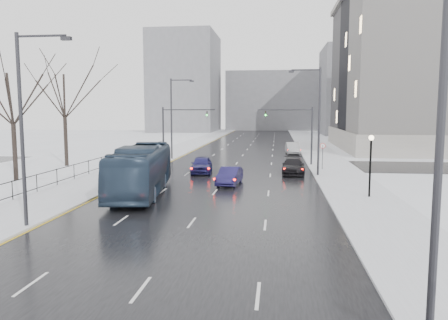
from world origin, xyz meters
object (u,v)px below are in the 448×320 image
at_px(no_uturn_sign, 323,148).
at_px(streetlight_r_mid, 317,116).
at_px(tree_park_d, 16,182).
at_px(sedan_right_near, 230,176).
at_px(mast_signal_right, 302,129).
at_px(streetlight_l_near, 25,121).
at_px(sedan_center_near, 202,165).
at_px(tree_park_e, 67,167).
at_px(streetlight_l_far, 173,114).
at_px(streetlight_r_near, 430,132).
at_px(sedan_right_distant, 293,148).
at_px(bus, 141,170).
at_px(sedan_right_far, 293,166).
at_px(lamppost_r_mid, 371,157).
at_px(mast_signal_left, 172,128).

bearing_deg(no_uturn_sign, streetlight_r_mid, -104.48).
distance_m(tree_park_d, sedan_right_near, 18.57).
bearing_deg(sedan_right_near, mast_signal_right, 69.54).
relative_size(streetlight_l_near, sedan_center_near, 2.07).
relative_size(tree_park_e, streetlight_l_far, 1.35).
bearing_deg(streetlight_l_far, no_uturn_sign, -24.73).
height_order(streetlight_r_near, streetlight_r_mid, same).
bearing_deg(streetlight_l_near, sedan_right_distant, 69.94).
bearing_deg(tree_park_d, sedan_right_distant, 47.62).
bearing_deg(bus, tree_park_d, 153.72).
height_order(streetlight_r_near, mast_signal_right, streetlight_r_near).
height_order(sedan_center_near, sedan_right_far, sedan_center_near).
bearing_deg(lamppost_r_mid, sedan_right_distant, 97.75).
distance_m(streetlight_l_near, sedan_center_near, 22.03).
relative_size(streetlight_l_far, no_uturn_sign, 3.70).
bearing_deg(mast_signal_right, lamppost_r_mid, -78.46).
bearing_deg(tree_park_e, no_uturn_sign, 0.00).
distance_m(streetlight_r_mid, sedan_center_near, 11.88).
xyz_separation_m(streetlight_r_near, sedan_right_near, (-7.42, 24.44, -4.85)).
distance_m(tree_park_e, lamppost_r_mid, 32.52).
distance_m(sedan_center_near, sedan_right_far, 8.88).
relative_size(streetlight_l_far, sedan_center_near, 2.07).
bearing_deg(no_uturn_sign, sedan_center_near, -164.95).
bearing_deg(sedan_center_near, streetlight_r_near, -76.43).
distance_m(tree_park_d, streetlight_r_near, 35.80).
xyz_separation_m(streetlight_r_near, no_uturn_sign, (1.03, 34.00, -3.32)).
xyz_separation_m(mast_signal_right, sedan_right_near, (-6.58, -13.56, -3.34)).
xyz_separation_m(streetlight_r_near, mast_signal_left, (-15.49, 38.00, -1.51)).
xyz_separation_m(mast_signal_right, sedan_right_distant, (-0.54, 12.95, -3.26)).
bearing_deg(streetlight_l_near, tree_park_d, 124.53).
relative_size(streetlight_l_near, sedan_right_distant, 2.04).
bearing_deg(lamppost_r_mid, mast_signal_right, 101.54).
bearing_deg(bus, sedan_right_distant, 60.95).
relative_size(tree_park_d, streetlight_r_mid, 1.25).
xyz_separation_m(streetlight_l_near, sedan_right_near, (8.91, 14.44, -4.85)).
xyz_separation_m(sedan_right_near, sedan_right_far, (5.43, 6.81, 0.03)).
xyz_separation_m(streetlight_l_far, mast_signal_right, (15.49, -4.00, -1.51)).
bearing_deg(streetlight_r_mid, streetlight_l_far, 143.70).
xyz_separation_m(mast_signal_left, no_uturn_sign, (16.53, -4.00, -1.81)).
bearing_deg(tree_park_d, mast_signal_right, 29.12).
height_order(mast_signal_right, sedan_right_distant, mast_signal_right).
height_order(sedan_center_near, sedan_right_distant, sedan_center_near).
bearing_deg(streetlight_r_near, bus, 124.14).
relative_size(lamppost_r_mid, mast_signal_right, 0.66).
bearing_deg(streetlight_r_near, lamppost_r_mid, 81.94).
distance_m(streetlight_r_near, bus, 24.26).
height_order(no_uturn_sign, sedan_right_distant, no_uturn_sign).
height_order(streetlight_r_mid, sedan_right_distant, streetlight_r_mid).
distance_m(streetlight_l_far, mast_signal_left, 4.36).
height_order(streetlight_r_mid, mast_signal_right, streetlight_r_mid).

